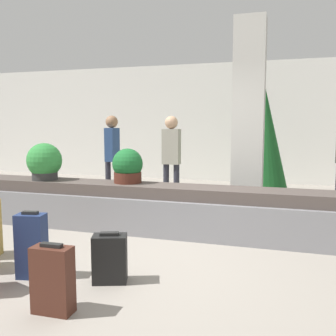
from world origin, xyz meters
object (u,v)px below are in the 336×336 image
(suitcase_2, at_px, (110,258))
(decorated_tree, at_px, (262,137))
(suitcase_0, at_px, (53,280))
(pillar, at_px, (249,121))
(potted_plant_1, at_px, (128,167))
(traveler_1, at_px, (112,151))
(suitcase_1, at_px, (32,246))
(traveler_2, at_px, (171,153))
(potted_plant_0, at_px, (44,162))

(suitcase_2, xyz_separation_m, decorated_tree, (1.20, 4.49, 1.07))
(suitcase_0, bearing_deg, decorated_tree, 73.58)
(pillar, height_order, decorated_tree, pillar)
(potted_plant_1, distance_m, traveler_1, 1.94)
(suitcase_0, distance_m, decorated_tree, 5.46)
(suitcase_0, distance_m, suitcase_1, 0.84)
(pillar, height_order, suitcase_0, pillar)
(suitcase_2, xyz_separation_m, potted_plant_1, (-0.60, 1.87, 0.69))
(traveler_1, bearing_deg, suitcase_0, 20.90)
(suitcase_1, relative_size, traveler_1, 0.40)
(suitcase_0, xyz_separation_m, potted_plant_1, (-0.42, 2.57, 0.64))
(pillar, relative_size, traveler_2, 1.87)
(traveler_2, bearing_deg, suitcase_2, -80.80)
(traveler_1, bearing_deg, suitcase_1, 14.63)
(pillar, height_order, potted_plant_0, pillar)
(traveler_1, height_order, traveler_2, traveler_1)
(traveler_2, xyz_separation_m, decorated_tree, (1.57, 1.09, 0.28))
(pillar, bearing_deg, traveler_2, 160.37)
(suitcase_2, bearing_deg, potted_plant_0, 119.04)
(traveler_2, height_order, decorated_tree, decorated_tree)
(pillar, distance_m, potted_plant_0, 3.29)
(potted_plant_0, bearing_deg, suitcase_1, -58.60)
(pillar, height_order, suitcase_1, pillar)
(suitcase_0, height_order, traveler_2, traveler_2)
(suitcase_0, height_order, decorated_tree, decorated_tree)
(pillar, relative_size, suitcase_1, 4.65)
(traveler_2, distance_m, decorated_tree, 1.93)
(pillar, xyz_separation_m, potted_plant_0, (-3.03, -1.12, -0.64))
(suitcase_1, height_order, potted_plant_1, potted_plant_1)
(suitcase_2, bearing_deg, traveler_2, 77.32)
(suitcase_0, height_order, suitcase_1, suitcase_1)
(suitcase_1, height_order, potted_plant_0, potted_plant_0)
(pillar, xyz_separation_m, decorated_tree, (0.14, 1.60, -0.29))
(potted_plant_1, relative_size, traveler_2, 0.30)
(pillar, distance_m, suitcase_0, 4.01)
(suitcase_0, xyz_separation_m, potted_plant_0, (-1.78, 2.46, 0.68))
(potted_plant_0, bearing_deg, traveler_1, 79.11)
(suitcase_0, bearing_deg, traveler_1, 107.48)
(decorated_tree, bearing_deg, potted_plant_1, -124.54)
(potted_plant_1, bearing_deg, suitcase_1, -95.84)
(pillar, xyz_separation_m, traveler_2, (-1.44, 0.51, -0.58))
(suitcase_0, bearing_deg, traveler_2, 91.20)
(suitcase_0, bearing_deg, suitcase_2, 73.86)
(suitcase_1, distance_m, suitcase_2, 0.82)
(suitcase_2, xyz_separation_m, potted_plant_0, (-1.96, 1.77, 0.72))
(traveler_1, xyz_separation_m, decorated_tree, (2.83, 0.98, 0.27))
(suitcase_2, height_order, decorated_tree, decorated_tree)
(suitcase_2, height_order, potted_plant_1, potted_plant_1)
(decorated_tree, bearing_deg, potted_plant_0, -139.30)
(suitcase_1, distance_m, traveler_2, 3.62)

